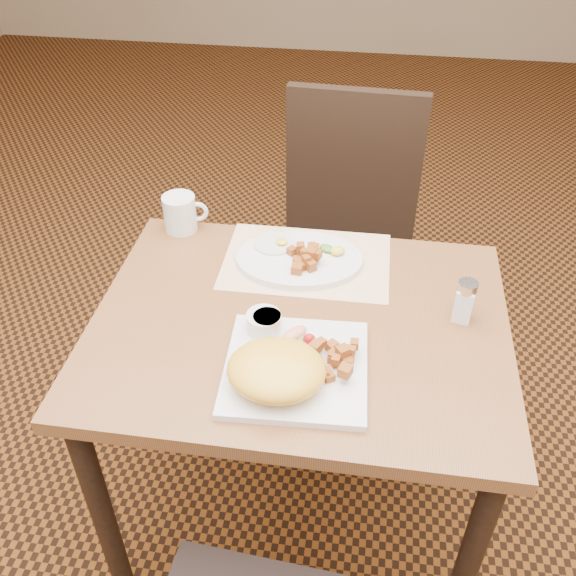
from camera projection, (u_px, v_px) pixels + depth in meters
The scene contains 15 objects.
ground at pixel (297, 514), 1.86m from camera, with size 8.00×8.00×0.00m, color black.
table at pixel (299, 357), 1.46m from camera, with size 0.90×0.70×0.75m.
chair_far at pixel (345, 235), 2.02m from camera, with size 0.44×0.45×0.97m.
placemat at pixel (307, 261), 1.56m from camera, with size 0.40×0.28×0.00m, color white.
plate_square at pixel (296, 368), 1.27m from camera, with size 0.28×0.28×0.02m, color silver.
plate_oval at pixel (299, 259), 1.55m from camera, with size 0.30×0.23×0.02m, color silver, non-canonical shape.
hollandaise_mound at pixel (276, 370), 1.21m from camera, with size 0.19×0.17×0.07m.
ramekin at pixel (264, 322), 1.33m from camera, with size 0.07×0.07×0.04m.
garnish_sq at pixel (301, 336), 1.31m from camera, with size 0.08×0.07×0.03m.
fried_egg at pixel (275, 243), 1.58m from camera, with size 0.10×0.10×0.02m.
garnish_ov at pixel (333, 250), 1.55m from camera, with size 0.07×0.06×0.02m.
salt_shaker at pixel (465, 301), 1.36m from camera, with size 0.05×0.05×0.10m.
coffee_mug at pixel (181, 213), 1.64m from camera, with size 0.11×0.08×0.10m.
home_fries_sq at pixel (335, 358), 1.25m from camera, with size 0.10×0.11×0.04m.
home_fries_ov at pixel (307, 257), 1.51m from camera, with size 0.09×0.12×0.04m.
Camera 1 is at (0.13, -1.03, 1.67)m, focal length 40.00 mm.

